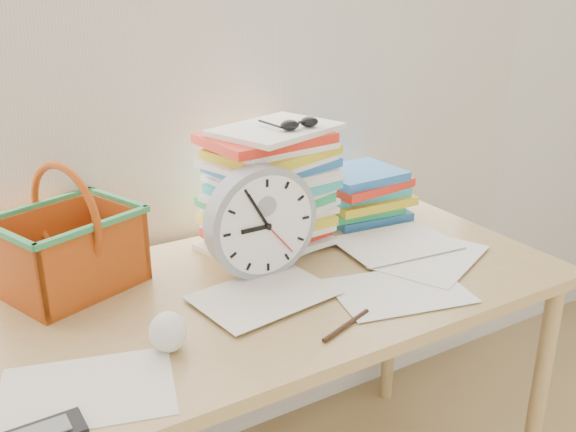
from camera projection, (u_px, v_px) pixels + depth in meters
curtain at (189, 26)px, 1.59m from camera, size 2.40×0.01×2.50m
desk at (267, 313)px, 1.51m from camera, size 1.40×0.70×0.75m
paper_stack at (271, 188)px, 1.64m from camera, size 0.37×0.32×0.32m
clock at (261, 222)px, 1.48m from camera, size 0.27×0.05×0.27m
sunglasses at (300, 123)px, 1.56m from camera, size 0.13×0.12×0.03m
book_stack at (359, 194)px, 1.85m from camera, size 0.29×0.22×0.15m
basket at (67, 228)px, 1.42m from camera, size 0.35×0.31×0.29m
crumpled_ball at (168, 331)px, 1.22m from camera, size 0.08×0.08×0.08m
pen at (346, 325)px, 1.30m from camera, size 0.15×0.06×0.01m
scattered_papers at (267, 282)px, 1.48m from camera, size 1.26×0.42×0.02m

